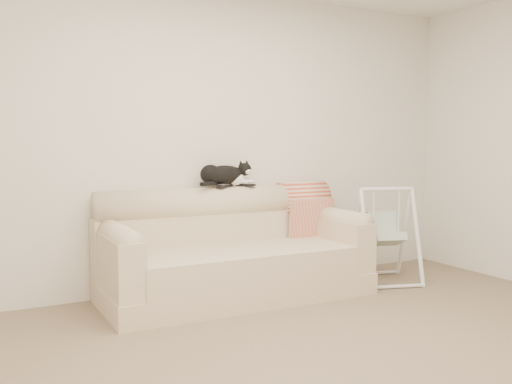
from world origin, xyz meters
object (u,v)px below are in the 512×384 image
sofa (233,254)px  remote_a (225,186)px  remote_b (246,185)px  tuxedo_cat (225,175)px  baby_swing (386,234)px

sofa → remote_a: 0.60m
sofa → remote_b: remote_b is taller
remote_b → tuxedo_cat: 0.22m
remote_a → tuxedo_cat: 0.10m
sofa → remote_a: bearing=83.3°
tuxedo_cat → sofa: bearing=-98.7°
sofa → baby_swing: 1.47m
sofa → baby_swing: bearing=-8.4°
tuxedo_cat → baby_swing: 1.59m
remote_a → baby_swing: remote_a is taller
remote_a → baby_swing: 1.56m
sofa → tuxedo_cat: bearing=81.3°
baby_swing → sofa: bearing=171.6°
baby_swing → remote_b: bearing=159.8°
sofa → remote_b: bearing=44.1°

